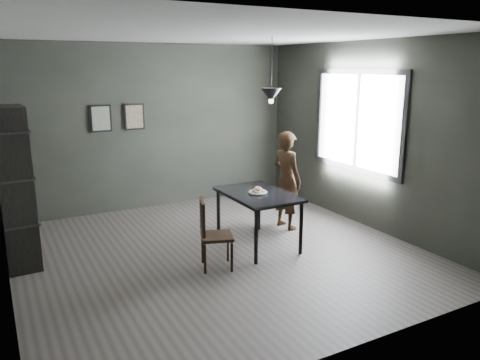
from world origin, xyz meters
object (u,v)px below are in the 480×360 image
woman (287,180)px  pendant_lamp (271,95)px  cafe_table (258,199)px  wood_chair (210,230)px  shelf_unit (15,189)px  white_plate (258,193)px

woman → pendant_lamp: (-0.51, -0.33, 1.30)m
cafe_table → woman: bearing=29.7°
wood_chair → shelf_unit: bearing=168.5°
woman → pendant_lamp: size_ratio=1.73×
white_plate → woman: 0.88m
cafe_table → wood_chair: (-0.89, -0.37, -0.18)m
woman → pendant_lamp: 1.44m
cafe_table → white_plate: 0.08m
cafe_table → shelf_unit: (-2.92, 0.82, 0.32)m
wood_chair → pendant_lamp: pendant_lamp is taller
shelf_unit → pendant_lamp: bearing=-15.1°
wood_chair → pendant_lamp: bearing=41.3°
white_plate → wood_chair: (-0.89, -0.37, -0.26)m
white_plate → woman: bearing=29.9°
white_plate → wood_chair: 0.99m
cafe_table → pendant_lamp: 1.41m
woman → white_plate: bearing=111.8°
wood_chair → shelf_unit: size_ratio=0.44×
cafe_table → woman: 0.88m
shelf_unit → pendant_lamp: (3.17, -0.72, 1.06)m
cafe_table → woman: woman is taller
cafe_table → wood_chair: size_ratio=1.38×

